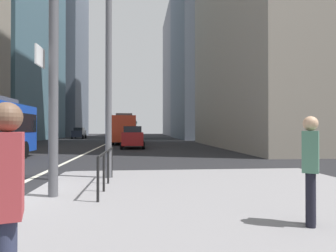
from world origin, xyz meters
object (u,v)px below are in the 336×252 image
(pedestrian_walking, at_px, (6,201))
(pedestrian_waiting, at_px, (311,164))
(car_receding_near, at_px, (131,132))
(car_oncoming_mid, at_px, (79,133))
(car_receding_far, at_px, (133,137))
(city_bus_red_receding, at_px, (125,128))
(street_lamp_post, at_px, (109,18))
(city_bus_red_distant, at_px, (129,128))

(pedestrian_walking, bearing_deg, pedestrian_waiting, 29.57)
(car_receding_near, bearing_deg, car_oncoming_mid, -135.01)
(car_oncoming_mid, distance_m, car_receding_near, 12.36)
(car_receding_near, height_order, pedestrian_walking, car_receding_near)
(car_receding_far, bearing_deg, pedestrian_waiting, -81.63)
(city_bus_red_receding, distance_m, pedestrian_waiting, 32.29)
(car_receding_far, bearing_deg, car_receding_near, 91.77)
(car_receding_near, relative_size, car_receding_far, 1.05)
(city_bus_red_receding, height_order, car_oncoming_mid, city_bus_red_receding)
(street_lamp_post, height_order, pedestrian_walking, street_lamp_post)
(city_bus_red_receding, distance_m, city_bus_red_distant, 16.88)
(pedestrian_walking, bearing_deg, car_receding_far, 88.76)
(car_oncoming_mid, height_order, car_receding_near, same)
(city_bus_red_receding, bearing_deg, pedestrian_waiting, -82.15)
(city_bus_red_receding, bearing_deg, car_receding_near, 90.00)
(pedestrian_walking, bearing_deg, street_lamp_post, 89.42)
(car_receding_far, distance_m, pedestrian_walking, 24.48)
(city_bus_red_distant, bearing_deg, city_bus_red_receding, -89.95)
(car_receding_far, xyz_separation_m, pedestrian_waiting, (3.28, -22.31, 0.15))
(car_receding_far, height_order, pedestrian_waiting, car_receding_far)
(city_bus_red_receding, height_order, city_bus_red_distant, same)
(car_oncoming_mid, bearing_deg, pedestrian_waiting, -75.23)
(city_bus_red_distant, bearing_deg, car_receding_far, -87.55)
(car_oncoming_mid, relative_size, pedestrian_walking, 2.48)
(city_bus_red_distant, relative_size, pedestrian_walking, 6.08)
(city_bus_red_distant, relative_size, car_oncoming_mid, 2.45)
(street_lamp_post, xyz_separation_m, pedestrian_waiting, (3.74, -5.24, -4.14))
(city_bus_red_distant, height_order, pedestrian_waiting, city_bus_red_distant)
(car_oncoming_mid, xyz_separation_m, car_receding_far, (9.87, -27.56, -0.00))
(car_oncoming_mid, bearing_deg, city_bus_red_receding, -63.95)
(car_receding_near, bearing_deg, pedestrian_walking, -89.44)
(car_receding_near, height_order, pedestrian_waiting, car_receding_near)
(car_oncoming_mid, bearing_deg, car_receding_near, 44.99)
(car_receding_far, relative_size, pedestrian_waiting, 2.44)
(city_bus_red_distant, xyz_separation_m, car_receding_near, (0.02, 9.75, -0.84))
(car_receding_near, bearing_deg, city_bus_red_receding, -90.00)
(city_bus_red_receding, bearing_deg, car_receding_far, -83.38)
(street_lamp_post, height_order, pedestrian_waiting, street_lamp_post)
(car_receding_far, xyz_separation_m, street_lamp_post, (-0.45, -17.07, 4.29))
(pedestrian_waiting, bearing_deg, city_bus_red_distant, 95.17)
(city_bus_red_distant, relative_size, car_receding_near, 2.38)
(car_receding_far, bearing_deg, street_lamp_post, -91.52)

